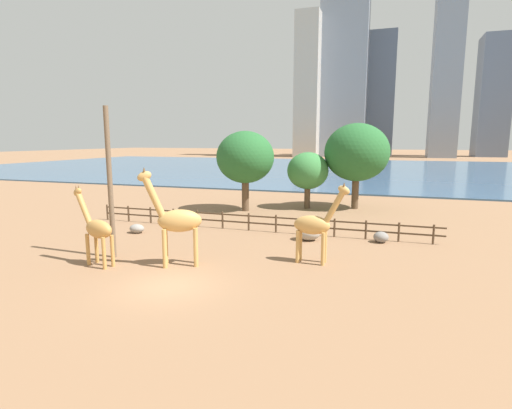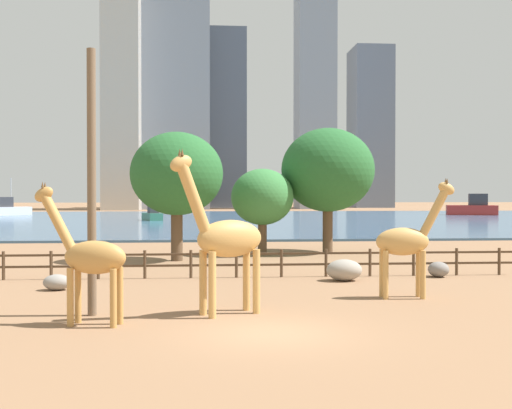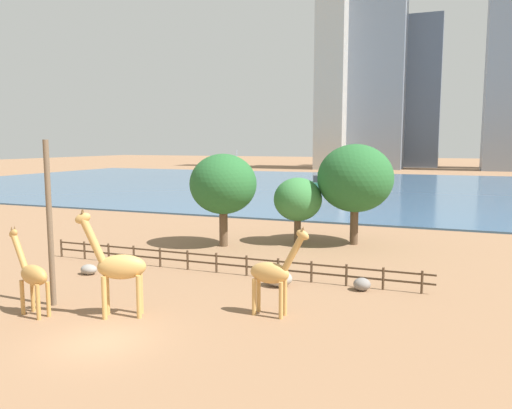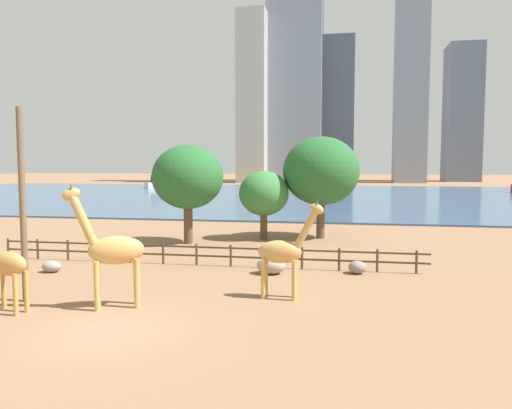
% 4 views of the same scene
% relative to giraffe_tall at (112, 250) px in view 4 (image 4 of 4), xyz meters
% --- Properties ---
extents(ground_plane, '(400.00, 400.00, 0.00)m').
position_rel_giraffe_tall_xyz_m(ground_plane, '(1.18, 77.13, -2.47)').
color(ground_plane, '#8C6647').
extents(harbor_water, '(180.00, 86.00, 0.20)m').
position_rel_giraffe_tall_xyz_m(harbor_water, '(1.18, 74.13, -2.37)').
color(harbor_water, '#3D6084').
rests_on(harbor_water, ground).
extents(giraffe_tall, '(3.25, 2.06, 5.29)m').
position_rel_giraffe_tall_xyz_m(giraffe_tall, '(0.00, 0.00, 0.00)').
color(giraffe_tall, tan).
rests_on(giraffe_tall, ground).
extents(giraffe_companion, '(2.97, 1.20, 4.26)m').
position_rel_giraffe_tall_xyz_m(giraffe_companion, '(-4.04, -1.31, -0.45)').
color(giraffe_companion, '#C18C47').
rests_on(giraffe_companion, ground).
extents(giraffe_young, '(3.05, 0.87, 4.49)m').
position_rel_giraffe_tall_xyz_m(giraffe_young, '(6.89, 2.79, -0.35)').
color(giraffe_young, tan).
rests_on(giraffe_young, ground).
extents(utility_pole, '(0.28, 0.28, 8.51)m').
position_rel_giraffe_tall_xyz_m(utility_pole, '(-4.24, 0.21, 1.79)').
color(utility_pole, brown).
rests_on(utility_pole, ground).
extents(boulder_near_fence, '(1.60, 1.28, 0.96)m').
position_rel_giraffe_tall_xyz_m(boulder_near_fence, '(5.58, 7.64, -1.99)').
color(boulder_near_fence, gray).
rests_on(boulder_near_fence, ground).
extents(boulder_by_pole, '(0.97, 0.96, 0.72)m').
position_rel_giraffe_tall_xyz_m(boulder_by_pole, '(10.26, 8.56, -2.11)').
color(boulder_by_pole, gray).
rests_on(boulder_by_pole, ground).
extents(boulder_small, '(1.10, 0.86, 0.64)m').
position_rel_giraffe_tall_xyz_m(boulder_small, '(-6.60, 5.80, -2.15)').
color(boulder_small, gray).
rests_on(boulder_small, ground).
extents(enclosure_fence, '(26.12, 0.14, 1.30)m').
position_rel_giraffe_tall_xyz_m(enclosure_fence, '(1.02, 9.13, -1.71)').
color(enclosure_fence, '#4C3826').
rests_on(enclosure_fence, ground).
extents(tree_left_large, '(5.39, 5.39, 7.50)m').
position_rel_giraffe_tall_xyz_m(tree_left_large, '(-2.26, 16.94, 2.57)').
color(tree_left_large, brown).
rests_on(tree_left_large, ground).
extents(tree_center_broad, '(4.00, 4.00, 5.51)m').
position_rel_giraffe_tall_xyz_m(tree_center_broad, '(3.04, 20.18, 1.21)').
color(tree_center_broad, brown).
rests_on(tree_center_broad, ground).
extents(tree_right_tall, '(6.17, 6.17, 8.27)m').
position_rel_giraffe_tall_xyz_m(tree_right_tall, '(7.51, 21.46, 3.00)').
color(tree_right_tall, brown).
rests_on(tree_right_tall, ground).
extents(boat_sailboat, '(3.36, 5.43, 2.25)m').
position_rel_giraffe_tall_xyz_m(boat_sailboat, '(-7.96, 70.16, -1.51)').
color(boat_sailboat, '#337259').
rests_on(boat_sailboat, harbor_water).
extents(boat_tug, '(7.11, 6.78, 6.51)m').
position_rel_giraffe_tall_xyz_m(boat_tug, '(-34.78, 93.99, -1.18)').
color(boat_tug, silver).
rests_on(boat_tug, harbor_water).
extents(skyline_tower_needle, '(11.46, 9.67, 50.80)m').
position_rel_giraffe_tall_xyz_m(skyline_tower_needle, '(5.47, 163.33, 22.93)').
color(skyline_tower_needle, slate).
rests_on(skyline_tower_needle, ground).
extents(skyline_block_central, '(11.05, 13.49, 46.37)m').
position_rel_giraffe_tall_xyz_m(skyline_block_central, '(47.73, 164.01, 20.71)').
color(skyline_block_central, slate).
rests_on(skyline_block_central, ground).
extents(skyline_tower_glass, '(17.89, 10.78, 85.90)m').
position_rel_giraffe_tall_xyz_m(skyline_tower_glass, '(-8.23, 146.39, 40.48)').
color(skyline_tower_glass, gray).
rests_on(skyline_tower_glass, ground).
extents(skyline_block_left, '(9.85, 11.66, 102.54)m').
position_rel_giraffe_tall_xyz_m(skyline_block_left, '(28.79, 149.34, 48.80)').
color(skyline_block_left, gray).
rests_on(skyline_block_left, ground).
extents(skyline_block_right, '(9.06, 11.59, 54.03)m').
position_rel_giraffe_tall_xyz_m(skyline_block_right, '(-20.83, 139.64, 24.55)').
color(skyline_block_right, '#B7B2A8').
rests_on(skyline_block_right, ground).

